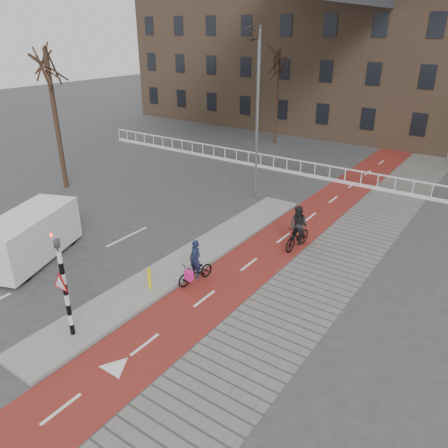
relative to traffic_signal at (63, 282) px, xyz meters
The scene contains 15 objects.
ground 2.90m from the traffic_signal, 73.47° to the left, with size 120.00×120.00×0.00m, color #38383A.
bike_lane 12.36m from the traffic_signal, 80.09° to the left, with size 2.50×60.00×0.01m, color maroon.
sidewalk 13.13m from the traffic_signal, 67.82° to the left, with size 3.00×60.00×0.01m, color slate.
curb_island 6.32m from the traffic_signal, 90.95° to the left, with size 1.80×16.00×0.12m, color gray.
traffic_signal is the anchor object (origin of this frame).
bollard 3.62m from the traffic_signal, 87.21° to the left, with size 0.12×0.12×0.82m, color #F9EB0D.
cyclist_near 5.07m from the traffic_signal, 76.32° to the left, with size 0.88×1.70×1.72m.
cyclist_far 10.01m from the traffic_signal, 72.12° to the left, with size 0.89×1.85×1.94m.
van 6.05m from the traffic_signal, 157.59° to the left, with size 3.42×5.00×2.00m.
railing 19.60m from the traffic_signal, 103.02° to the left, with size 28.00×0.10×0.99m.
townhouse_row 34.60m from the traffic_signal, 94.04° to the left, with size 46.00×10.00×15.90m.
tree_left 15.03m from the traffic_signal, 143.79° to the left, with size 0.28×0.28×7.87m, color #301E15.
tree_mid 26.79m from the traffic_signal, 105.17° to the left, with size 0.23×0.23×7.32m, color #301E15.
streetlight_near 13.98m from the traffic_signal, 96.72° to the left, with size 0.12×0.12×8.94m, color slate.
streetlight_left 27.35m from the traffic_signal, 108.96° to the left, with size 0.12×0.12×8.12m, color slate.
Camera 1 is at (9.53, -8.33, 8.81)m, focal length 35.00 mm.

